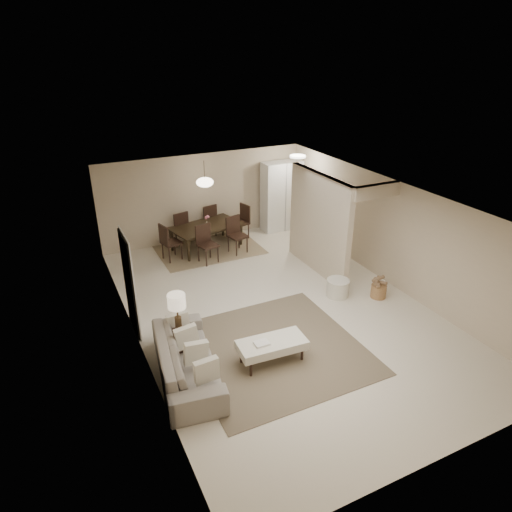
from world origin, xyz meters
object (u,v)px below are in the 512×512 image
side_table (180,344)px  sofa (187,359)px  pantry_cabinet (281,196)px  dining_table (208,237)px  wicker_basket (378,291)px  round_pouf (338,288)px  ottoman_bench (272,345)px

side_table → sofa: bearing=-95.2°
pantry_cabinet → dining_table: (-2.59, -0.45, -0.71)m
side_table → wicker_basket: 4.72m
round_pouf → dining_table: (-1.75, 3.80, 0.14)m
round_pouf → wicker_basket: round_pouf is taller
side_table → dining_table: size_ratio=0.30×
sofa → dining_table: (2.21, 4.95, -0.01)m
ottoman_bench → sofa: bearing=172.3°
pantry_cabinet → round_pouf: pantry_cabinet is taller
round_pouf → dining_table: dining_table is taller
ottoman_bench → side_table: (-1.45, 0.85, -0.07)m
side_table → dining_table: (2.16, 4.41, 0.05)m
wicker_basket → dining_table: (-2.55, 4.26, 0.19)m
side_table → ottoman_bench: bearing=-30.3°
pantry_cabinet → ottoman_bench: bearing=-120.0°
dining_table → ottoman_bench: bearing=-111.2°
wicker_basket → side_table: bearing=-178.2°
sofa → pantry_cabinet: bearing=-33.3°
round_pouf → ottoman_bench: bearing=-149.4°
dining_table → side_table: bearing=-129.6°
side_table → wicker_basket: bearing=1.8°
pantry_cabinet → round_pouf: (-0.84, -4.25, -0.85)m
sofa → wicker_basket: size_ratio=6.79×
round_pouf → wicker_basket: (0.81, -0.46, -0.05)m
round_pouf → wicker_basket: 0.93m
side_table → wicker_basket: (4.72, 0.15, -0.14)m
sofa → dining_table: bearing=-15.7°
ottoman_bench → wicker_basket: ottoman_bench is taller
ottoman_bench → dining_table: 5.30m
side_table → dining_table: dining_table is taller
round_pouf → dining_table: 4.18m
sofa → wicker_basket: 4.82m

